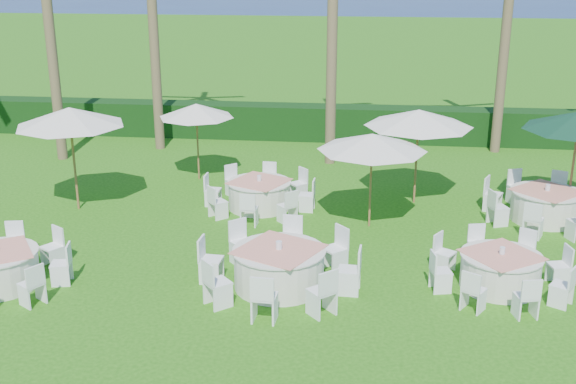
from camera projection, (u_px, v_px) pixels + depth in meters
name	position (u px, v px, depth m)	size (l,w,h in m)	color
ground	(271.00, 289.00, 14.44)	(120.00, 120.00, 0.00)	#20590F
hedge	(316.00, 123.00, 25.54)	(34.00, 1.00, 1.20)	black
banquet_table_b	(279.00, 267.00, 14.43)	(3.27, 3.27, 0.99)	silver
banquet_table_c	(500.00, 270.00, 14.42)	(2.85, 2.85, 0.87)	silver
banquet_table_e	(259.00, 194.00, 18.84)	(2.91, 2.91, 0.89)	silver
banquet_table_f	(546.00, 204.00, 18.00)	(3.00, 3.00, 0.93)	silver
umbrella_a	(70.00, 117.00, 18.10)	(2.76, 2.76, 2.70)	brown
umbrella_b	(372.00, 142.00, 17.04)	(2.63, 2.63, 2.33)	brown
umbrella_c	(196.00, 111.00, 20.64)	(2.17, 2.17, 2.26)	brown
umbrella_d	(419.00, 118.00, 18.62)	(2.83, 2.83, 2.53)	brown
palm_d	(508.00, 6.00, 22.65)	(4.29, 4.34, 8.59)	brown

